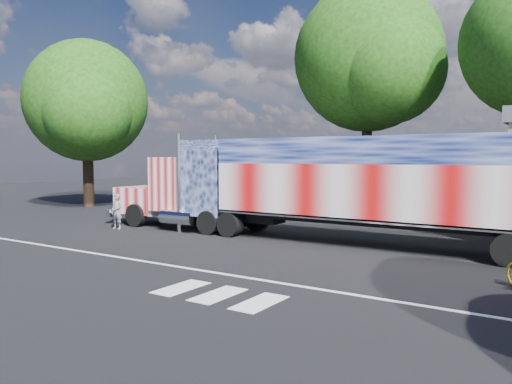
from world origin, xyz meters
The scene contains 7 objects.
ground centered at (0.00, 0.00, 0.00)m, with size 100.00×100.00×0.00m, color black.
lane_markings centered at (1.71, -3.77, 0.01)m, with size 30.00×2.67×0.01m.
semi_truck centered at (2.69, 3.65, 2.26)m, with size 20.60×3.25×4.39m.
coach_bus centered at (-2.09, 11.07, 1.65)m, with size 10.93×2.54×3.18m.
woman centered at (-6.76, 1.50, 0.82)m, with size 0.60×0.39×1.64m, color slate.
tree_w_a centered at (-16.50, 7.66, 7.04)m, with size 8.47×8.07×11.13m.
tree_n_mid centered at (-0.98, 18.63, 10.01)m, with size 10.50×10.00×15.08m.
Camera 1 is at (11.29, -14.27, 3.34)m, focal length 35.00 mm.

